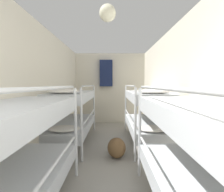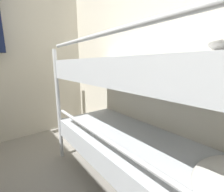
{
  "view_description": "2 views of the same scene",
  "coord_description": "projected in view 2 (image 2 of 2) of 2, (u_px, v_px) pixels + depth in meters",
  "views": [
    {
      "loc": [
        0.06,
        0.27,
        1.37
      ],
      "look_at": [
        0.04,
        4.51,
        1.04
      ],
      "focal_mm": 24.0,
      "sensor_mm": 36.0,
      "label": 1
    },
    {
      "loc": [
        -0.1,
        2.93,
        1.15
      ],
      "look_at": [
        0.73,
        3.97,
        0.87
      ],
      "focal_mm": 24.0,
      "sensor_mm": 36.0,
      "label": 2
    }
  ],
  "objects": [
    {
      "name": "bunk_stack_right_far",
      "position": [
        142.0,
        113.0,
        1.25
      ],
      "size": [
        0.76,
        1.89,
        1.35
      ],
      "color": "silver",
      "rests_on": "ground_plane"
    }
  ]
}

